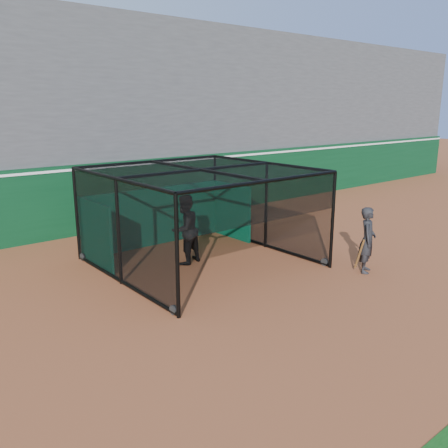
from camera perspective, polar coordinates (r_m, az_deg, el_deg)
ground at (r=11.12m, az=2.73°, el=-9.74°), size 120.00×120.00×0.00m
outfield_wall at (r=17.72m, az=-15.99°, el=3.11°), size 50.00×0.50×2.50m
grandstand at (r=20.95m, az=-20.88°, el=13.13°), size 50.00×7.85×8.95m
batting_cage at (r=13.59m, az=-2.82°, el=0.78°), size 5.28×5.38×2.74m
batter at (r=13.69m, az=-4.73°, el=-0.67°), size 1.15×0.99×2.03m
on_deck_player at (r=13.54m, az=16.86°, el=-1.86°), size 0.80×0.72×1.83m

